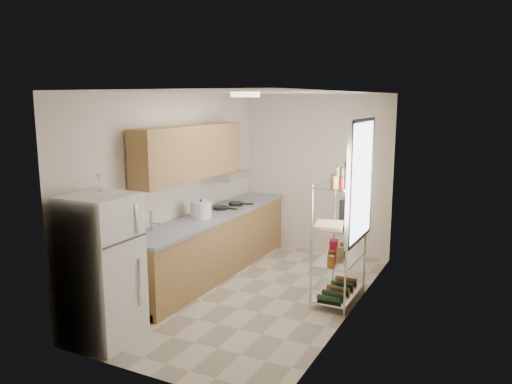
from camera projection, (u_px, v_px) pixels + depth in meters
room at (257, 197)px, 6.29m from camera, size 2.52×4.42×2.62m
counter_run at (214, 244)px, 7.24m from camera, size 0.63×3.51×0.90m
upper_cabinets at (190, 152)px, 6.75m from camera, size 0.33×2.20×0.72m
range_hood at (224, 175)px, 7.51m from camera, size 0.50×0.60×0.12m
window at (360, 181)px, 6.01m from camera, size 0.06×1.00×1.46m
bakers_rack at (340, 215)px, 6.14m from camera, size 0.45×0.90×1.73m
ceiling_dome at (245, 95)px, 5.79m from camera, size 0.34×0.34×0.05m
refrigerator at (102, 269)px, 5.16m from camera, size 0.65×0.65×1.57m
wine_glass_a at (100, 182)px, 5.18m from camera, size 0.07×0.07×0.19m
wine_glass_b at (99, 183)px, 5.15m from camera, size 0.07×0.07×0.19m
rice_cooker at (201, 210)px, 6.86m from camera, size 0.29×0.29×0.24m
frying_pan_large at (221, 208)px, 7.43m from camera, size 0.24×0.24×0.04m
frying_pan_small at (236, 204)px, 7.72m from camera, size 0.28×0.28×0.05m
cutting_board at (329, 225)px, 6.02m from camera, size 0.41×0.48×0.03m
espresso_machine at (348, 208)px, 6.43m from camera, size 0.17×0.24×0.26m
storage_bag at (334, 247)px, 6.42m from camera, size 0.14×0.17×0.17m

